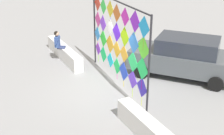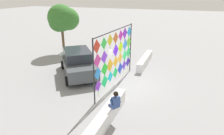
{
  "view_description": "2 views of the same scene",
  "coord_description": "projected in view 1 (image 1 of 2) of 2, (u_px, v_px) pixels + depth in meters",
  "views": [
    {
      "loc": [
        9.53,
        -4.76,
        5.54
      ],
      "look_at": [
        0.01,
        0.26,
        0.91
      ],
      "focal_mm": 47.67,
      "sensor_mm": 36.0,
      "label": 1
    },
    {
      "loc": [
        -10.84,
        -3.19,
        5.45
      ],
      "look_at": [
        -0.82,
        0.64,
        1.33
      ],
      "focal_mm": 31.4,
      "sensor_mm": 36.0,
      "label": 2
    }
  ],
  "objects": [
    {
      "name": "ground",
      "position": [
        106.0,
        89.0,
        11.98
      ],
      "size": [
        120.0,
        120.0,
        0.0
      ],
      "primitive_type": "plane",
      "color": "gray"
    },
    {
      "name": "seated_vendor",
      "position": [
        60.0,
        44.0,
        14.46
      ],
      "size": [
        0.67,
        0.74,
        1.53
      ],
      "color": "navy",
      "rests_on": "ground"
    },
    {
      "name": "plaza_ledge_left",
      "position": [
        64.0,
        52.0,
        14.94
      ],
      "size": [
        4.0,
        0.44,
        0.68
      ],
      "primitive_type": "cube",
      "color": "white",
      "rests_on": "ground"
    },
    {
      "name": "kite_display_rack",
      "position": [
        117.0,
        38.0,
        11.61
      ],
      "size": [
        5.18,
        0.49,
        3.49
      ],
      "color": "#232328",
      "rests_on": "ground"
    },
    {
      "name": "parked_car",
      "position": [
        184.0,
        56.0,
        12.89
      ],
      "size": [
        4.72,
        4.36,
        1.75
      ],
      "color": "#4C5156",
      "rests_on": "ground"
    }
  ]
}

